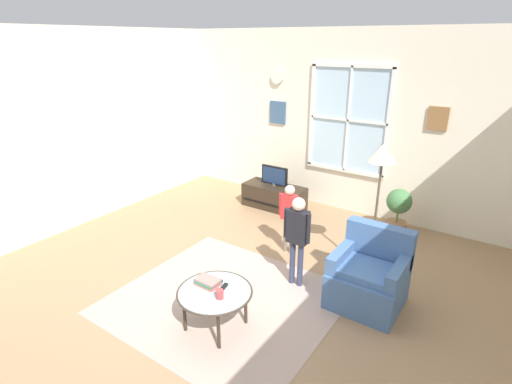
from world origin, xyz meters
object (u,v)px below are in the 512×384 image
at_px(television, 274,176).
at_px(person_red_shirt, 289,211).
at_px(coffee_table, 215,293).
at_px(remote_near_books, 223,287).
at_px(person_black_shirt, 297,232).
at_px(floor_lamp, 381,167).
at_px(potted_plant_by_window, 398,209).
at_px(cup, 220,294).
at_px(armchair, 369,277).
at_px(tv_stand, 274,197).
at_px(book_stack, 208,282).
at_px(remote_near_cup, 216,282).

height_order(television, person_red_shirt, person_red_shirt).
distance_m(coffee_table, person_red_shirt, 1.82).
distance_m(remote_near_books, person_black_shirt, 1.13).
bearing_deg(television, coffee_table, -68.81).
xyz_separation_m(coffee_table, floor_lamp, (0.97, 1.91, 1.02)).
bearing_deg(coffee_table, person_red_shirt, 95.54).
distance_m(television, coffee_table, 3.25).
xyz_separation_m(remote_near_books, potted_plant_by_window, (0.88, 3.09, -0.02)).
distance_m(television, person_red_shirt, 1.58).
relative_size(television, floor_lamp, 0.29).
xyz_separation_m(coffee_table, cup, (0.11, -0.06, 0.07)).
relative_size(armchair, potted_plant_by_window, 1.18).
bearing_deg(floor_lamp, cup, -113.44).
bearing_deg(person_black_shirt, tv_stand, 128.24).
relative_size(remote_near_books, person_red_shirt, 0.14).
relative_size(book_stack, cup, 2.72).
xyz_separation_m(person_red_shirt, potted_plant_by_window, (1.10, 1.38, -0.20)).
bearing_deg(book_stack, potted_plant_by_window, 71.33).
bearing_deg(tv_stand, potted_plant_by_window, 4.05).
bearing_deg(tv_stand, armchair, -36.65).
bearing_deg(remote_near_cup, book_stack, -125.12).
relative_size(television, person_black_shirt, 0.44).
bearing_deg(coffee_table, remote_near_cup, 124.34).
bearing_deg(remote_near_cup, person_red_shirt, 93.14).
relative_size(tv_stand, floor_lamp, 0.65).
height_order(coffee_table, potted_plant_by_window, potted_plant_by_window).
distance_m(tv_stand, person_red_shirt, 1.64).
relative_size(armchair, cup, 9.54).
distance_m(tv_stand, potted_plant_by_window, 2.12).
distance_m(cup, floor_lamp, 2.34).
height_order(book_stack, remote_near_books, book_stack).
distance_m(coffee_table, potted_plant_by_window, 3.31).
xyz_separation_m(armchair, floor_lamp, (-0.18, 0.61, 1.10)).
relative_size(tv_stand, potted_plant_by_window, 1.49).
bearing_deg(person_red_shirt, remote_near_cup, -86.86).
xyz_separation_m(remote_near_books, remote_near_cup, (-0.12, 0.03, 0.00)).
bearing_deg(person_black_shirt, television, 128.28).
relative_size(armchair, remote_near_cup, 6.21).
bearing_deg(remote_near_books, armchair, 47.44).
bearing_deg(person_black_shirt, cup, -99.09).
height_order(book_stack, person_red_shirt, person_red_shirt).
bearing_deg(remote_near_books, floor_lamp, 63.06).
bearing_deg(tv_stand, remote_near_cup, -69.43).
height_order(book_stack, person_black_shirt, person_black_shirt).
height_order(coffee_table, floor_lamp, floor_lamp).
bearing_deg(cup, television, 112.65).
bearing_deg(remote_near_cup, tv_stand, 110.57).
xyz_separation_m(television, remote_near_cup, (1.09, -2.91, -0.15)).
height_order(remote_near_books, floor_lamp, floor_lamp).
bearing_deg(cup, remote_near_books, 116.20).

